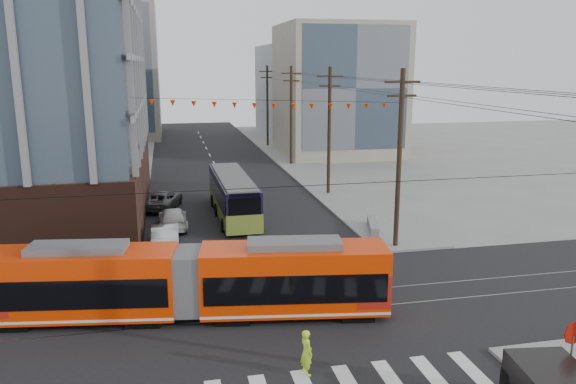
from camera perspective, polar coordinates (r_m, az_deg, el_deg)
ground at (r=23.79m, az=1.90°, el=-15.32°), size 160.00×160.00×0.00m
bg_bldg_nw_near at (r=73.30m, az=-21.89°, el=10.26°), size 18.00×16.00×18.00m
bg_bldg_ne_near at (r=71.59m, az=5.05°, el=10.27°), size 14.00×14.00×16.00m
bg_bldg_nw_far at (r=92.73m, az=-18.08°, el=11.53°), size 16.00×18.00×20.00m
bg_bldg_ne_far at (r=91.40m, az=2.49°, el=10.25°), size 16.00×16.00×14.00m
utility_pole_far at (r=77.74m, az=-2.10°, el=8.68°), size 0.30×0.30×11.00m
streetcar at (r=25.79m, az=-10.06°, el=-8.98°), size 18.03×5.21×3.44m
city_bus at (r=42.11m, az=-5.60°, el=-0.37°), size 2.65×11.45×3.23m
parked_car_silver at (r=35.87m, az=-12.36°, el=-4.38°), size 1.68×4.70×1.54m
parked_car_white at (r=40.15m, az=-11.61°, el=-2.61°), size 2.01×4.76×1.37m
parked_car_grey at (r=45.54m, az=-12.63°, el=-0.78°), size 3.53×5.55×1.43m
pedestrian at (r=21.48m, az=1.89°, el=-15.96°), size 0.58×0.73×1.76m
stop_sign at (r=21.87m, az=26.72°, el=-15.39°), size 0.95×0.95×2.77m
jersey_barrier at (r=38.84m, az=8.61°, el=-3.51°), size 1.81×3.76×0.73m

